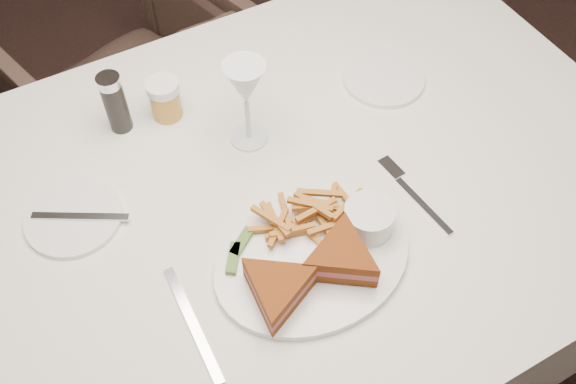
# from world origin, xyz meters

# --- Properties ---
(table) EXTENTS (1.45, 1.04, 0.75)m
(table) POSITION_xyz_m (0.29, -0.02, 0.38)
(table) COLOR silver
(table) RESTS_ON ground
(chair_far) EXTENTS (0.71, 0.67, 0.63)m
(chair_far) POSITION_xyz_m (0.34, 0.81, 0.32)
(chair_far) COLOR #45312A
(chair_far) RESTS_ON ground
(table_setting) EXTENTS (0.79, 0.63, 0.18)m
(table_setting) POSITION_xyz_m (0.28, -0.08, 0.79)
(table_setting) COLOR white
(table_setting) RESTS_ON table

